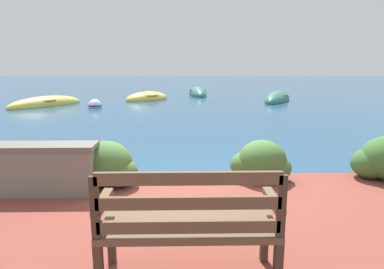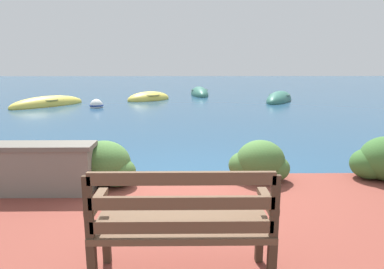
# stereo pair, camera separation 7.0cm
# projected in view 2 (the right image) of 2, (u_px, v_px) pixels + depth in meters

# --- Properties ---
(ground_plane) EXTENTS (80.00, 80.00, 0.00)m
(ground_plane) POSITION_uv_depth(u_px,v_px,m) (188.00, 188.00, 5.15)
(ground_plane) COLOR navy
(park_bench) EXTENTS (1.34, 0.48, 0.93)m
(park_bench) POSITION_uv_depth(u_px,v_px,m) (182.00, 222.00, 2.51)
(park_bench) COLOR #433123
(park_bench) RESTS_ON patio_terrace
(stone_wall) EXTENTS (1.50, 0.39, 0.64)m
(stone_wall) POSITION_uv_depth(u_px,v_px,m) (35.00, 168.00, 4.30)
(stone_wall) COLOR slate
(stone_wall) RESTS_ON patio_terrace
(hedge_clump_left) EXTENTS (0.90, 0.65, 0.61)m
(hedge_clump_left) POSITION_uv_depth(u_px,v_px,m) (103.00, 166.00, 4.59)
(hedge_clump_left) COLOR #426B33
(hedge_clump_left) RESTS_ON patio_terrace
(hedge_clump_centre) EXTENTS (0.85, 0.61, 0.57)m
(hedge_clump_centre) POSITION_uv_depth(u_px,v_px,m) (259.00, 163.00, 4.79)
(hedge_clump_centre) COLOR #426B33
(hedge_clump_centre) RESTS_ON patio_terrace
(rowboat_nearest) EXTENTS (2.77, 3.16, 0.74)m
(rowboat_nearest) POSITION_uv_depth(u_px,v_px,m) (48.00, 104.00, 14.61)
(rowboat_nearest) COLOR #DBC64C
(rowboat_nearest) RESTS_ON ground_plane
(rowboat_mid) EXTENTS (2.29, 3.27, 0.84)m
(rowboat_mid) POSITION_uv_depth(u_px,v_px,m) (279.00, 100.00, 16.31)
(rowboat_mid) COLOR #336B5B
(rowboat_mid) RESTS_ON ground_plane
(rowboat_far) EXTENTS (2.48, 2.33, 0.74)m
(rowboat_far) POSITION_uv_depth(u_px,v_px,m) (149.00, 99.00, 16.79)
(rowboat_far) COLOR #DBC64C
(rowboat_far) RESTS_ON ground_plane
(rowboat_outer) EXTENTS (1.17, 3.07, 0.82)m
(rowboat_outer) POSITION_uv_depth(u_px,v_px,m) (199.00, 94.00, 19.28)
(rowboat_outer) COLOR #336B5B
(rowboat_outer) RESTS_ON ground_plane
(mooring_buoy) EXTENTS (0.57, 0.57, 0.52)m
(mooring_buoy) POSITION_uv_depth(u_px,v_px,m) (96.00, 105.00, 14.06)
(mooring_buoy) COLOR white
(mooring_buoy) RESTS_ON ground_plane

